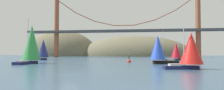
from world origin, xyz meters
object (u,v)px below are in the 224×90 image
sailboat_crimson_sail (176,51)px  channel_buoy (129,61)px  sailboat_green_sail (31,44)px  sailboat_red_spinnaker (190,49)px  sailboat_navy_sail (43,49)px  sailboat_blue_spinnaker (158,49)px

sailboat_crimson_sail → channel_buoy: size_ratio=2.65×
sailboat_crimson_sail → sailboat_green_sail: (-41.57, -28.23, 1.77)m
sailboat_red_spinnaker → sailboat_navy_sail: 61.37m
sailboat_crimson_sail → sailboat_red_spinnaker: (-4.43, -40.95, 0.01)m
sailboat_red_spinnaker → channel_buoy: sailboat_red_spinnaker is taller
sailboat_crimson_sail → channel_buoy: 24.72m
sailboat_red_spinnaker → sailboat_green_sail: (-37.13, 12.72, 1.77)m
sailboat_crimson_sail → sailboat_green_sail: bearing=-145.8°
sailboat_navy_sail → channel_buoy: sailboat_navy_sail is taller
sailboat_navy_sail → sailboat_blue_spinnaker: (42.87, -23.63, -0.41)m
sailboat_crimson_sail → sailboat_green_sail: 50.28m
sailboat_crimson_sail → sailboat_navy_sail: bearing=-178.3°
sailboat_blue_spinnaker → channel_buoy: size_ratio=3.18×
sailboat_green_sail → channel_buoy: (25.03, 10.12, -4.87)m
sailboat_red_spinnaker → sailboat_blue_spinnaker: bearing=104.9°
sailboat_red_spinnaker → sailboat_green_sail: size_ratio=0.64×
sailboat_red_spinnaker → sailboat_blue_spinnaker: (-4.19, 15.76, 0.42)m
sailboat_red_spinnaker → sailboat_crimson_sail: bearing=83.8°
channel_buoy → sailboat_blue_spinnaker: bearing=-41.8°
sailboat_crimson_sail → sailboat_navy_sail: (-51.49, -1.56, 0.83)m
sailboat_blue_spinnaker → sailboat_green_sail: size_ratio=0.72×
sailboat_navy_sail → sailboat_green_sail: (9.93, -26.67, 0.94)m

